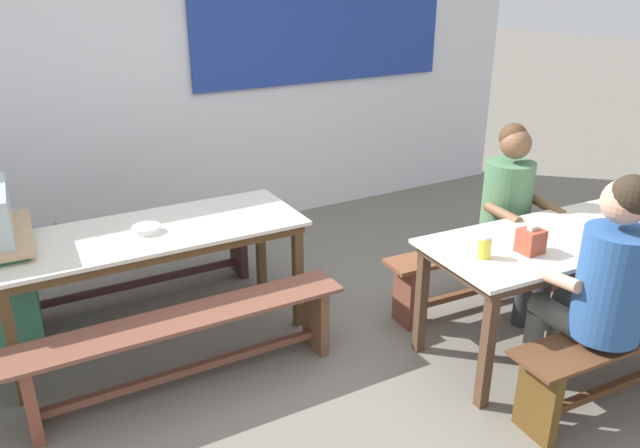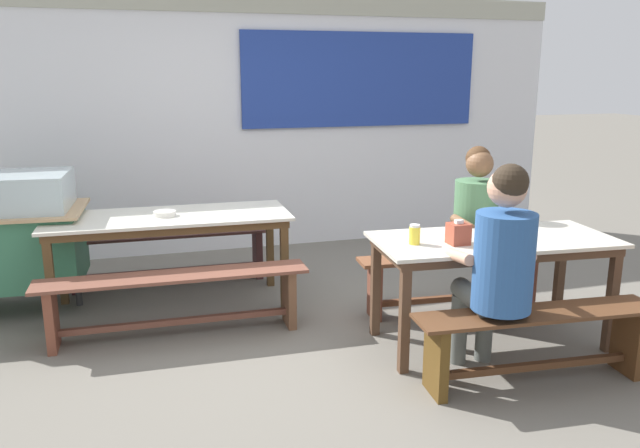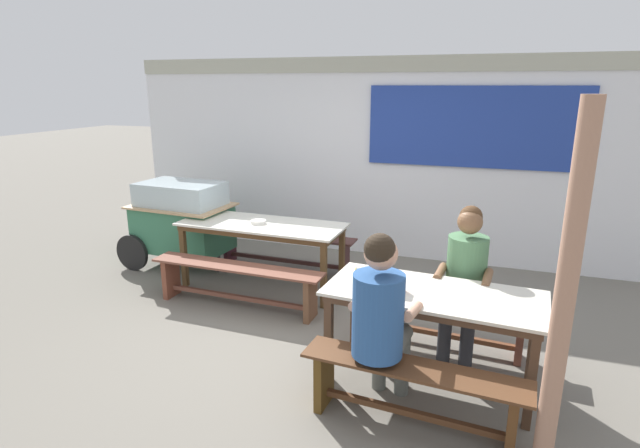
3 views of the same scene
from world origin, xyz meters
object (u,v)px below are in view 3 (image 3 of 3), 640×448
Objects in this scene: person_right_near_table at (465,273)px; soup_bowl at (258,222)px; bench_near_front at (412,389)px; tissue_box at (392,281)px; condiment_jar at (359,274)px; wooden_support_post at (564,305)px; bench_far_front at (237,279)px; bench_near_back at (444,314)px; bench_far_back at (285,246)px; person_near_front at (381,313)px; dining_table_far at (262,229)px; dining_table_near at (433,301)px; food_cart at (182,218)px.

soup_bowl is (-2.31, 0.79, 0.03)m from person_right_near_table.
tissue_box is (-0.27, 0.54, 0.54)m from bench_near_front.
condiment_jar is 1.61m from wooden_support_post.
condiment_jar is at bearing -25.61° from bench_far_front.
person_right_near_table is (0.15, -0.08, 0.44)m from bench_near_back.
bench_far_back is at bearing 86.16° from soup_bowl.
person_near_front reaches higher than person_right_near_table.
condiment_jar is at bearing 118.45° from person_near_front.
dining_table_far is 11.07× the size of soup_bowl.
tissue_box reaches higher than dining_table_near.
tissue_box is 1.33m from wooden_support_post.
wooden_support_post reaches higher than dining_table_far.
person_near_front is at bearing -45.50° from soup_bowl.
bench_far_back is 1.19× the size of bench_near_front.
dining_table_near is 0.61m from person_near_front.
dining_table_near is at bearing -0.87° from condiment_jar.
dining_table_far is at bearing 40.96° from soup_bowl.
wooden_support_post is (0.73, -1.40, 0.81)m from bench_near_back.
wooden_support_post is at bearing -30.41° from food_cart.
bench_far_back is 2.72m from person_right_near_table.
dining_table_near is 0.35m from tissue_box.
bench_far_front is at bearing 160.72° from dining_table_near.
dining_table_far is 2.28m from tissue_box.
soup_bowl is at bearing 139.34° from condiment_jar.
food_cart reaches higher than soup_bowl.
bench_far_back is 0.82× the size of wooden_support_post.
bench_near_front is (2.05, -1.35, -0.01)m from bench_far_front.
condiment_jar is at bearing -40.66° from soup_bowl.
condiment_jar is at bearing -30.38° from food_cart.
bench_far_front is at bearing -35.57° from food_cart.
person_near_front is (-0.29, -0.53, 0.10)m from dining_table_near.
person_right_near_table is at bearing 113.42° from wooden_support_post.
bench_near_front is 0.69× the size of wooden_support_post.
food_cart reaches higher than bench_near_back.
food_cart is 0.70× the size of wooden_support_post.
food_cart is (-1.25, 0.90, 0.33)m from bench_far_front.
person_right_near_table reaches higher than dining_table_near.
tissue_box reaches higher than bench_far_back.
wooden_support_post is (0.77, -0.79, 0.43)m from dining_table_near.
bench_far_back is at bearing 14.49° from food_cart.
tissue_box is at bearing -24.26° from bench_far_front.
bench_near_back is (2.12, -1.35, 0.00)m from bench_far_back.
person_right_near_table is (0.24, 1.15, 0.45)m from bench_near_front.
tissue_box is at bearing -49.09° from bench_far_back.
person_near_front is (-0.25, 0.08, 0.49)m from bench_near_front.
person_right_near_table is (2.30, -0.20, 0.44)m from bench_far_front.
soup_bowl is 0.08× the size of wooden_support_post.
bench_near_front is 0.99× the size of food_cart.
person_right_near_table is (2.29, -0.81, 0.06)m from dining_table_far.
person_right_near_table is at bearing 49.79° from tissue_box.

